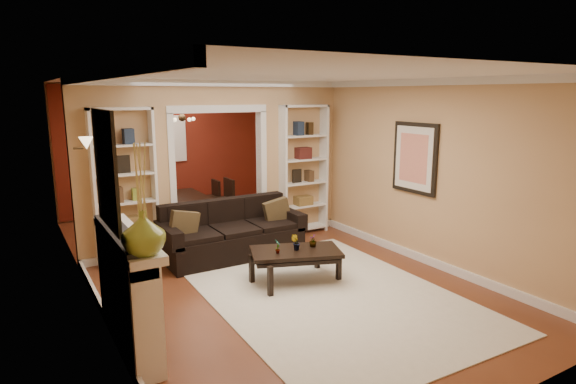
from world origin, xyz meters
TOP-DOWN VIEW (x-y plane):
  - floor at (0.00, 0.00)m, footprint 8.00×8.00m
  - ceiling at (0.00, 0.00)m, footprint 8.00×8.00m
  - wall_back at (0.00, 4.00)m, footprint 8.00×0.00m
  - wall_front at (0.00, -4.00)m, footprint 8.00×0.00m
  - wall_left at (-2.25, 0.00)m, footprint 0.00×8.00m
  - wall_right at (2.25, 0.00)m, footprint 0.00×8.00m
  - partition_wall at (0.00, 1.20)m, footprint 4.50×0.15m
  - red_back_panel at (0.00, 3.97)m, footprint 4.44×0.04m
  - dining_window at (0.00, 3.93)m, footprint 0.78×0.03m
  - area_rug at (0.31, -1.56)m, footprint 2.88×3.98m
  - sofa at (-0.10, 0.45)m, footprint 2.19×0.94m
  - pillow_left at (-0.88, 0.43)m, footprint 0.41×0.13m
  - pillow_right at (0.67, 0.43)m, footprint 0.41×0.15m
  - coffee_table at (0.19, -0.92)m, footprint 1.32×1.01m
  - plant_left at (-0.08, -0.92)m, footprint 0.11×0.12m
  - plant_center at (0.19, -0.92)m, footprint 0.15×0.14m
  - plant_right at (0.46, -0.92)m, footprint 0.14×0.14m
  - bookshelf_left at (-1.55, 1.03)m, footprint 0.90×0.30m
  - bookshelf_right at (1.55, 1.03)m, footprint 0.90×0.30m
  - fireplace at (-2.09, -1.50)m, footprint 0.32×1.70m
  - vase at (-2.09, -2.20)m, footprint 0.39×0.39m
  - mirror at (-2.23, -1.50)m, footprint 0.03×0.95m
  - wall_sconce at (-2.15, 0.55)m, footprint 0.18×0.18m
  - framed_art at (2.21, -1.00)m, footprint 0.04×0.85m
  - dining_table at (-0.08, 2.70)m, footprint 1.54×0.86m
  - dining_chair_nw at (-0.63, 2.40)m, footprint 0.44×0.44m
  - dining_chair_ne at (0.47, 2.40)m, footprint 0.50×0.50m
  - dining_chair_sw at (-0.63, 3.00)m, footprint 0.49×0.49m
  - dining_chair_se at (0.47, 3.00)m, footprint 0.39×0.39m
  - chandelier at (0.00, 2.70)m, footprint 0.50×0.50m

SIDE VIEW (x-z plane):
  - floor at x=0.00m, z-range 0.00..0.00m
  - area_rug at x=0.31m, z-range 0.00..0.01m
  - coffee_table at x=0.19m, z-range 0.00..0.45m
  - dining_table at x=-0.08m, z-range 0.00..0.54m
  - dining_chair_se at x=0.47m, z-range 0.00..0.77m
  - dining_chair_nw at x=-0.63m, z-range 0.00..0.84m
  - sofa at x=-0.10m, z-range 0.00..0.85m
  - dining_chair_sw at x=-0.63m, z-range 0.00..0.88m
  - dining_chair_ne at x=0.47m, z-range 0.00..0.89m
  - plant_right at x=0.46m, z-range 0.45..0.62m
  - plant_left at x=-0.08m, z-range 0.45..0.63m
  - plant_center at x=0.19m, z-range 0.45..0.65m
  - fireplace at x=-2.09m, z-range 0.00..1.16m
  - pillow_right at x=0.67m, z-range 0.42..0.82m
  - pillow_left at x=-0.88m, z-range 0.42..0.82m
  - bookshelf_left at x=-1.55m, z-range 0.00..2.30m
  - bookshelf_right at x=1.55m, z-range 0.00..2.30m
  - red_back_panel at x=0.00m, z-range 0.00..2.64m
  - vase at x=-2.09m, z-range 1.16..1.54m
  - wall_back at x=0.00m, z-range -2.65..5.35m
  - wall_front at x=0.00m, z-range -2.65..5.35m
  - wall_left at x=-2.25m, z-range -2.65..5.35m
  - wall_right at x=2.25m, z-range -2.65..5.35m
  - partition_wall at x=0.00m, z-range 0.00..2.70m
  - dining_window at x=0.00m, z-range 1.06..2.04m
  - framed_art at x=2.21m, z-range 1.02..2.08m
  - mirror at x=-2.23m, z-range 1.25..2.35m
  - wall_sconce at x=-2.15m, z-range 1.72..1.94m
  - chandelier at x=0.00m, z-range 1.87..2.17m
  - ceiling at x=0.00m, z-range 2.70..2.70m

